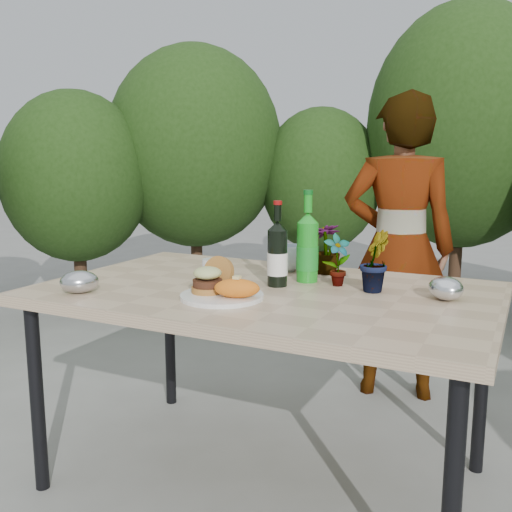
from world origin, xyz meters
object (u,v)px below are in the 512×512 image
at_px(patio_table, 266,303).
at_px(wine_bottle, 277,255).
at_px(dinner_plate, 222,296).
at_px(person, 399,248).

bearing_deg(patio_table, wine_bottle, 67.20).
height_order(patio_table, dinner_plate, dinner_plate).
bearing_deg(person, patio_table, 62.50).
height_order(dinner_plate, wine_bottle, wine_bottle).
height_order(wine_bottle, person, person).
relative_size(patio_table, wine_bottle, 5.11).
distance_m(patio_table, wine_bottle, 0.18).
bearing_deg(patio_table, dinner_plate, -107.99).
relative_size(patio_table, dinner_plate, 5.71).
bearing_deg(person, dinner_plate, 61.77).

